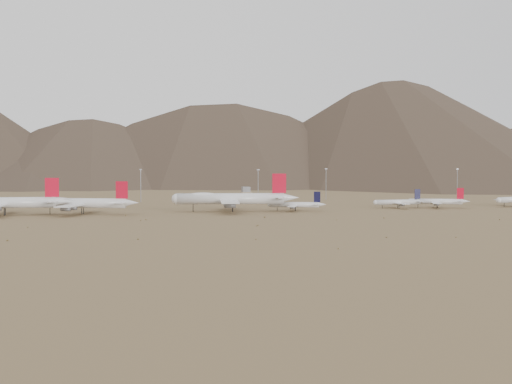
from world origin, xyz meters
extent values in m
plane|color=olive|center=(0.00, 0.00, 0.00)|extent=(3000.00, 3000.00, 0.00)
cylinder|color=silver|center=(-135.41, 22.26, 7.50)|extent=(61.94, 11.50, 6.37)
cone|color=silver|center=(-101.02, 19.37, 7.98)|extent=(11.53, 6.64, 5.73)
cube|color=silver|center=(-136.63, 22.36, 6.54)|extent=(14.55, 57.11, 0.80)
cube|color=silver|center=(-105.93, 19.78, 8.13)|extent=(7.32, 21.85, 0.38)
cube|color=red|center=(-107.16, 19.88, 16.33)|extent=(8.03, 1.24, 11.30)
cylinder|color=black|center=(-134.04, 23.74, 2.16)|extent=(0.51, 0.51, 4.31)
cylinder|color=black|center=(-134.31, 20.57, 2.16)|extent=(0.51, 0.51, 4.31)
cylinder|color=slate|center=(-135.69, 33.62, 4.97)|extent=(6.38, 3.37, 2.87)
cylinder|color=slate|center=(-134.84, 43.75, 4.97)|extent=(6.38, 3.37, 2.87)
cylinder|color=silver|center=(-90.77, 21.34, 6.79)|extent=(54.28, 25.14, 5.77)
sphere|color=silver|center=(-116.89, 31.21, 6.79)|extent=(5.66, 5.66, 5.66)
cone|color=silver|center=(-61.51, 10.28, 7.23)|extent=(11.24, 8.41, 5.19)
cube|color=silver|center=(-91.82, 21.73, 5.93)|extent=(26.46, 51.05, 0.72)
cube|color=silver|center=(-65.69, 11.86, 7.37)|extent=(11.58, 19.97, 0.35)
cube|color=red|center=(-66.74, 12.26, 14.80)|extent=(6.98, 3.05, 10.24)
cylinder|color=black|center=(-109.06, 28.25, 1.95)|extent=(0.37, 0.37, 3.91)
cylinder|color=black|center=(-89.22, 22.29, 1.95)|extent=(0.47, 0.47, 3.91)
cylinder|color=black|center=(-90.24, 19.60, 1.95)|extent=(0.47, 0.47, 3.91)
ellipsoid|color=silver|center=(-104.35, 26.47, 8.38)|extent=(18.25, 10.37, 3.46)
cylinder|color=slate|center=(-88.20, 31.31, 4.50)|extent=(6.14, 4.40, 2.60)
cylinder|color=slate|center=(-95.43, 12.16, 4.50)|extent=(6.14, 4.40, 2.60)
cylinder|color=slate|center=(-84.94, 39.93, 4.50)|extent=(6.14, 4.40, 2.60)
cylinder|color=slate|center=(-98.69, 3.54, 4.50)|extent=(6.14, 4.40, 2.60)
cylinder|color=silver|center=(0.92, 24.37, 8.17)|extent=(67.51, 15.61, 6.94)
sphere|color=silver|center=(-32.39, 28.74, 8.17)|extent=(6.80, 6.80, 6.80)
cone|color=silver|center=(38.22, 19.49, 8.69)|extent=(12.80, 7.77, 6.25)
cube|color=silver|center=(-0.42, 24.55, 7.13)|extent=(18.66, 62.45, 0.87)
cube|color=silver|center=(32.89, 20.18, 8.87)|extent=(9.04, 23.99, 0.42)
cube|color=red|center=(31.56, 20.36, 17.80)|extent=(8.74, 1.75, 12.32)
cylinder|color=black|center=(-22.40, 27.43, 2.35)|extent=(0.45, 0.45, 4.70)
cylinder|color=black|center=(2.47, 25.92, 2.35)|extent=(0.56, 0.56, 4.70)
cylinder|color=black|center=(2.02, 22.48, 2.35)|extent=(0.56, 0.56, 4.70)
ellipsoid|color=silver|center=(-16.40, 26.64, 10.08)|extent=(21.99, 7.96, 4.16)
cylinder|color=slate|center=(1.18, 36.76, 5.41)|extent=(7.07, 3.97, 3.12)
cylinder|color=slate|center=(-2.02, 12.34, 5.41)|extent=(7.07, 3.97, 3.12)
cylinder|color=slate|center=(2.62, 47.75, 5.41)|extent=(7.07, 3.97, 3.12)
cylinder|color=slate|center=(-3.46, 1.35, 5.41)|extent=(7.07, 3.97, 3.12)
cylinder|color=silver|center=(41.77, 21.19, 4.05)|extent=(30.73, 14.08, 3.42)
sphere|color=silver|center=(26.99, 26.63, 4.05)|extent=(3.35, 3.35, 3.35)
cone|color=silver|center=(58.31, 15.10, 4.30)|extent=(6.38, 4.84, 3.08)
cube|color=silver|center=(41.18, 21.41, 3.54)|extent=(14.05, 27.07, 0.43)
cube|color=silver|center=(55.95, 15.97, 4.39)|extent=(6.20, 10.60, 0.21)
cube|color=black|center=(55.36, 16.19, 9.13)|extent=(3.95, 1.70, 6.75)
cylinder|color=black|center=(31.43, 25.00, 1.17)|extent=(0.36, 0.36, 2.34)
cylinder|color=black|center=(42.65, 21.77, 1.17)|extent=(0.45, 0.45, 2.34)
cylinder|color=black|center=(42.06, 20.17, 1.17)|extent=(0.45, 0.45, 2.34)
cylinder|color=slate|center=(43.79, 28.50, 2.69)|extent=(3.49, 2.53, 1.54)
cylinder|color=slate|center=(38.57, 14.32, 2.69)|extent=(3.49, 2.53, 1.54)
cylinder|color=silver|center=(116.63, 31.41, 4.14)|extent=(32.37, 5.57, 3.50)
sphere|color=silver|center=(100.56, 30.37, 4.14)|extent=(3.43, 3.43, 3.43)
cone|color=silver|center=(134.63, 32.58, 4.40)|extent=(5.99, 3.52, 3.15)
cube|color=silver|center=(115.99, 31.37, 3.62)|extent=(6.93, 27.88, 0.44)
cube|color=silver|center=(132.06, 32.41, 4.49)|extent=(3.57, 10.66, 0.21)
cube|color=black|center=(131.42, 32.37, 9.34)|extent=(4.20, 0.58, 6.90)
cylinder|color=black|center=(105.38, 30.68, 1.20)|extent=(0.37, 0.37, 2.39)
cylinder|color=black|center=(117.22, 32.32, 1.20)|extent=(0.46, 0.46, 2.39)
cylinder|color=black|center=(117.33, 30.58, 1.20)|extent=(0.46, 0.46, 2.39)
cylinder|color=slate|center=(115.49, 39.08, 2.75)|extent=(3.32, 1.78, 1.57)
cylinder|color=slate|center=(116.49, 23.65, 2.75)|extent=(3.32, 1.78, 1.57)
cylinder|color=silver|center=(143.45, 28.70, 4.43)|extent=(33.61, 15.52, 3.74)
sphere|color=silver|center=(127.29, 34.71, 4.43)|extent=(3.67, 3.67, 3.67)
cone|color=silver|center=(161.54, 21.97, 4.71)|extent=(6.99, 5.32, 3.37)
cube|color=silver|center=(142.80, 28.94, 3.87)|extent=(15.47, 29.61, 0.47)
cube|color=silver|center=(158.95, 22.93, 4.81)|extent=(6.82, 11.60, 0.22)
cube|color=red|center=(158.31, 23.18, 10.00)|extent=(4.32, 1.88, 7.39)
cylinder|color=black|center=(132.14, 32.91, 1.28)|extent=(0.39, 0.39, 2.56)
cylinder|color=black|center=(144.42, 29.34, 1.28)|extent=(0.49, 0.49, 2.56)
cylinder|color=black|center=(143.77, 27.59, 1.28)|extent=(0.49, 0.49, 2.56)
cylinder|color=slate|center=(145.68, 36.70, 2.94)|extent=(3.82, 2.78, 1.68)
cylinder|color=slate|center=(139.92, 21.19, 2.94)|extent=(3.82, 2.78, 1.68)
sphere|color=silver|center=(188.13, 24.71, 4.88)|extent=(4.04, 4.04, 4.04)
cylinder|color=black|center=(193.44, 26.76, 1.41)|extent=(0.43, 0.43, 2.82)
cylinder|color=slate|center=(201.84, 39.76, 3.24)|extent=(4.21, 3.09, 1.85)
cube|color=tan|center=(30.00, 120.00, 4.00)|extent=(8.00, 8.00, 8.00)
cube|color=slate|center=(30.00, 120.00, 10.00)|extent=(6.00, 6.00, 4.00)
cylinder|color=gray|center=(-49.17, 137.89, 12.50)|extent=(0.50, 0.50, 25.00)
cube|color=gray|center=(-49.17, 137.89, 25.30)|extent=(2.00, 0.60, 0.80)
cylinder|color=gray|center=(35.87, 102.75, 12.50)|extent=(0.50, 0.50, 25.00)
cube|color=gray|center=(35.87, 102.75, 25.30)|extent=(2.00, 0.60, 0.80)
cylinder|color=gray|center=(103.36, 147.67, 12.50)|extent=(0.50, 0.50, 25.00)
cube|color=gray|center=(103.36, 147.67, 25.30)|extent=(2.00, 0.60, 0.80)
cylinder|color=gray|center=(205.30, 116.26, 12.50)|extent=(0.50, 0.50, 25.00)
cube|color=gray|center=(205.30, 116.26, 25.30)|extent=(2.00, 0.60, 0.80)
ellipsoid|color=brown|center=(11.50, -25.97, 0.34)|extent=(0.99, 0.99, 0.67)
ellipsoid|color=brown|center=(-2.88, -74.06, 0.24)|extent=(0.88, 0.88, 0.49)
ellipsoid|color=brown|center=(-63.86, -123.98, 0.22)|extent=(0.82, 0.82, 0.45)
ellipsoid|color=brown|center=(132.69, -68.38, 0.26)|extent=(0.65, 0.65, 0.52)
ellipsoid|color=brown|center=(-4.20, -76.79, 0.22)|extent=(0.60, 0.60, 0.45)
ellipsoid|color=brown|center=(45.69, -51.22, 0.20)|extent=(0.56, 0.56, 0.41)
ellipsoid|color=brown|center=(75.56, -44.78, 0.31)|extent=(0.82, 0.82, 0.62)
ellipsoid|color=brown|center=(38.23, -138.22, 0.20)|extent=(0.68, 0.68, 0.41)
ellipsoid|color=brown|center=(-16.91, -134.87, 0.21)|extent=(0.59, 0.59, 0.41)
ellipsoid|color=brown|center=(-115.28, -118.41, 0.30)|extent=(1.00, 1.00, 0.61)
ellipsoid|color=brown|center=(-55.16, -29.40, 0.30)|extent=(0.93, 0.93, 0.59)
ellipsoid|color=brown|center=(-64.83, 2.73, 0.36)|extent=(0.86, 0.86, 0.72)
ellipsoid|color=brown|center=(-113.21, -60.67, 0.23)|extent=(0.52, 0.52, 0.46)
ellipsoid|color=brown|center=(66.90, -144.09, 0.18)|extent=(0.60, 0.60, 0.37)
ellipsoid|color=brown|center=(5.99, -171.07, 0.24)|extent=(0.56, 0.56, 0.49)
ellipsoid|color=brown|center=(-58.03, -32.40, 0.20)|extent=(0.73, 0.73, 0.40)
camera|label=1|loc=(-77.63, -416.89, 32.36)|focal=50.00mm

